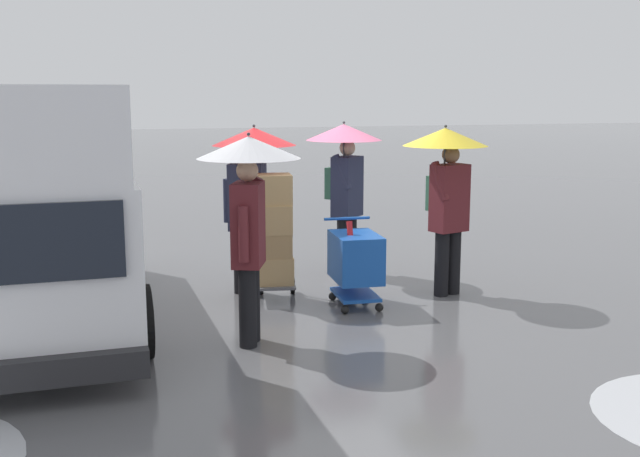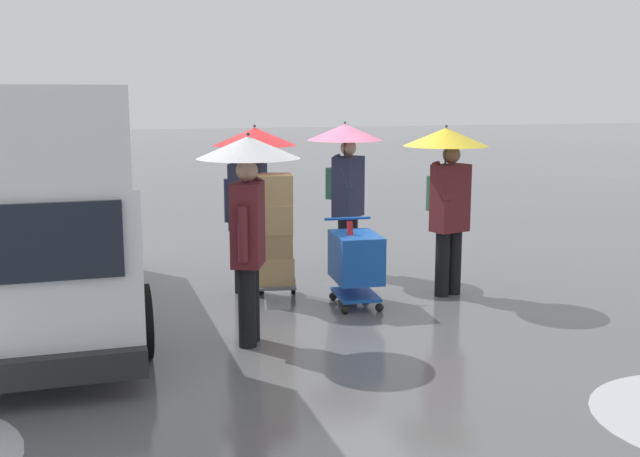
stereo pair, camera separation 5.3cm
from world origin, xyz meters
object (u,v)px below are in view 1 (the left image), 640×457
pedestrian_pink_side (249,189)px  pedestrian_black_side (447,172)px  cargo_van_parked_right (31,221)px  shopping_cart_vendor (356,260)px  pedestrian_white_side (251,170)px  hand_dolly_boxes (274,233)px  pedestrian_far_side (345,163)px

pedestrian_pink_side → pedestrian_black_side: size_ratio=1.00×
cargo_van_parked_right → shopping_cart_vendor: 3.67m
pedestrian_black_side → pedestrian_white_side: 2.42m
pedestrian_pink_side → pedestrian_white_side: size_ratio=1.00×
cargo_van_parked_right → hand_dolly_boxes: size_ratio=3.44×
pedestrian_far_side → hand_dolly_boxes: bearing=40.9°
pedestrian_white_side → pedestrian_far_side: (-1.45, -0.68, -0.01)m
shopping_cart_vendor → pedestrian_far_side: (-0.38, -1.60, 1.00)m
shopping_cart_vendor → pedestrian_far_side: 1.93m
shopping_cart_vendor → pedestrian_black_side: bearing=-172.4°
shopping_cart_vendor → pedestrian_white_side: bearing=-40.6°
shopping_cart_vendor → pedestrian_far_side: pedestrian_far_side is taller
hand_dolly_boxes → shopping_cart_vendor: bearing=149.5°
pedestrian_white_side → pedestrian_far_side: bearing=-154.8°
cargo_van_parked_right → pedestrian_white_side: bearing=-163.5°
hand_dolly_boxes → pedestrian_pink_side: (0.60, 1.50, 0.74)m
hand_dolly_boxes → pedestrian_white_side: size_ratio=0.73×
shopping_cart_vendor → pedestrian_white_side: (1.07, -0.92, 1.02)m
hand_dolly_boxes → pedestrian_far_side: size_ratio=0.73×
shopping_cart_vendor → hand_dolly_boxes: size_ratio=0.67×
cargo_van_parked_right → pedestrian_white_side: size_ratio=2.51×
pedestrian_white_side → cargo_van_parked_right: bearing=16.5°
pedestrian_black_side → pedestrian_far_side: 1.67m
shopping_cart_vendor → pedestrian_black_side: 1.60m
cargo_van_parked_right → pedestrian_pink_side: bearing=151.9°
pedestrian_pink_side → pedestrian_far_side: (-1.85, -2.58, -0.01)m
shopping_cart_vendor → pedestrian_far_side: size_ratio=0.49×
hand_dolly_boxes → pedestrian_pink_side: size_ratio=0.73×
hand_dolly_boxes → pedestrian_white_side: pedestrian_white_side is taller
shopping_cart_vendor → cargo_van_parked_right: bearing=-2.6°
cargo_van_parked_right → pedestrian_black_side: cargo_van_parked_right is taller
pedestrian_white_side → hand_dolly_boxes: bearing=116.0°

